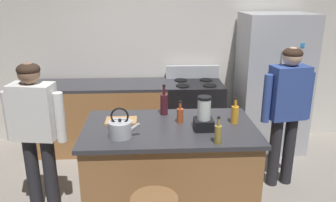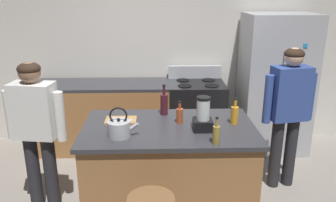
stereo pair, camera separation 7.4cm
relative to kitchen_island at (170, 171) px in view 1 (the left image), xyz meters
name	(u,v)px [view 1 (the left image)]	position (x,y,z in m)	size (l,w,h in m)	color
back_wall	(162,50)	(0.00, 1.95, 0.87)	(8.00, 0.10, 2.70)	silver
kitchen_island	(170,171)	(0.00, 0.00, 0.00)	(1.61, 0.95, 0.96)	#9E6B3D
back_counter_run	(106,117)	(-0.80, 1.55, 0.00)	(2.00, 0.64, 0.96)	#9E6B3D
refrigerator	(272,84)	(1.50, 1.50, 0.46)	(0.90, 0.73, 1.89)	#B7BABF
stove_range	(194,115)	(0.43, 1.52, 0.01)	(0.76, 0.65, 1.14)	black
person_by_island_left	(36,126)	(-1.27, 0.12, 0.46)	(0.60, 0.27, 1.56)	#26262B
person_by_sink_right	(287,105)	(1.32, 0.51, 0.49)	(0.60, 0.28, 1.61)	#26262B
blender_appliance	(204,116)	(0.30, -0.09, 0.61)	(0.17, 0.17, 0.32)	black
bottle_soda	(235,114)	(0.62, 0.04, 0.57)	(0.07, 0.07, 0.26)	orange
bottle_wine	(164,104)	(-0.04, 0.32, 0.59)	(0.08, 0.08, 0.32)	#471923
bottle_vinegar	(218,134)	(0.38, -0.39, 0.56)	(0.06, 0.06, 0.24)	olive
bottle_cooking_sauce	(180,115)	(0.10, 0.09, 0.56)	(0.06, 0.06, 0.22)	#B24C26
tea_kettle	(120,128)	(-0.44, -0.22, 0.56)	(0.28, 0.20, 0.27)	#B7BABF
cutting_board	(121,121)	(-0.46, 0.14, 0.49)	(0.30, 0.20, 0.02)	#B7844C
chef_knife	(123,119)	(-0.44, 0.14, 0.50)	(0.22, 0.03, 0.01)	#B7BABF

